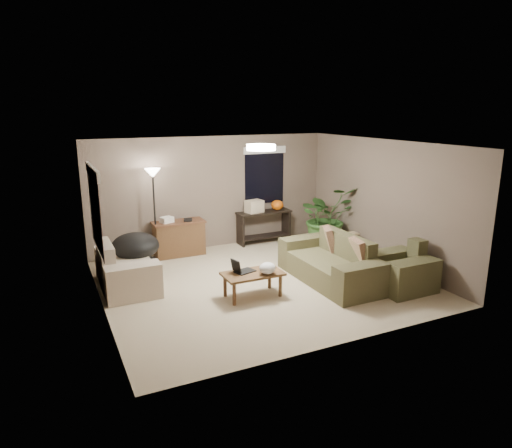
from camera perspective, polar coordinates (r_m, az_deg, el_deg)
name	(u,v)px	position (r m, az deg, el deg)	size (l,w,h in m)	color
room_shell	(261,216)	(8.04, 0.61, 1.06)	(5.50, 5.50, 5.50)	#BFAE8D
main_sofa	(331,265)	(8.49, 9.38, -5.11)	(0.95, 2.20, 0.85)	brown
throw_pillows	(344,245)	(8.53, 10.89, -2.59)	(0.39, 1.40, 0.47)	#8C7251
loveseat	(125,271)	(8.41, -16.06, -5.67)	(0.90, 1.60, 0.85)	beige
armchair	(400,272)	(8.44, 17.59, -5.73)	(0.95, 1.00, 0.85)	#4D4B2E
coffee_table	(253,276)	(7.68, -0.42, -6.54)	(1.00, 0.55, 0.42)	brown
laptop	(241,269)	(7.66, -1.88, -5.64)	(0.41, 0.31, 0.24)	black
plastic_bag	(267,268)	(7.58, 1.44, -5.55)	(0.28, 0.25, 0.19)	white
desk	(179,238)	(9.94, -9.60, -1.74)	(1.10, 0.50, 0.75)	brown
desk_papers	(171,220)	(9.78, -10.56, 0.52)	(0.72, 0.32, 0.12)	silver
console_table	(264,224)	(10.72, 0.99, -0.04)	(1.30, 0.40, 0.75)	black
pumpkin	(277,205)	(10.78, 2.67, 2.38)	(0.29, 0.29, 0.24)	orange
cardboard_box	(254,206)	(10.51, -0.22, 2.22)	(0.38, 0.28, 0.28)	beige
papasan_chair	(136,250)	(8.98, -14.82, -3.19)	(0.92, 0.92, 0.80)	black
floor_lamp	(153,184)	(9.51, -12.73, 4.91)	(0.32, 0.32, 1.91)	black
ceiling_fixture	(261,147)	(7.85, 0.63, 9.55)	(0.50, 0.50, 0.10)	white
houseplant	(326,223)	(10.45, 8.74, 0.07)	(1.27, 1.41, 1.10)	#2D5923
cat_scratching_post	(352,245)	(10.05, 11.90, -2.64)	(0.32, 0.32, 0.50)	tan
window_left	(94,195)	(7.48, -19.62, 3.42)	(0.05, 1.56, 1.33)	black
window_back	(265,166)	(10.70, 1.08, 7.30)	(1.06, 0.05, 1.33)	black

